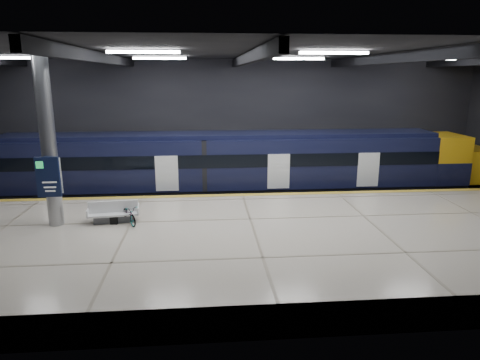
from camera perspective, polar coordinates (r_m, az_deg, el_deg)
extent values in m
plane|color=black|center=(19.65, 1.01, -7.28)|extent=(30.00, 30.00, 0.00)
cube|color=black|center=(26.48, -0.73, 7.16)|extent=(30.00, 0.10, 8.00)
cube|color=black|center=(10.85, 5.41, -2.69)|extent=(30.00, 0.10, 8.00)
cube|color=black|center=(18.35, 1.12, 16.72)|extent=(30.00, 16.00, 0.10)
cube|color=black|center=(18.70, -18.19, 15.24)|extent=(0.25, 16.00, 0.40)
cube|color=black|center=(18.34, 1.12, 15.94)|extent=(0.25, 16.00, 0.40)
cube|color=black|center=(19.88, 19.23, 15.04)|extent=(0.25, 16.00, 0.40)
cube|color=white|center=(16.39, -12.75, 16.32)|extent=(2.60, 0.18, 0.10)
cube|color=white|center=(16.97, 12.41, 16.24)|extent=(2.60, 0.18, 0.10)
cube|color=white|center=(24.04, -28.04, 14.19)|extent=(2.60, 0.18, 0.10)
cube|color=white|center=(22.35, -10.66, 15.67)|extent=(2.60, 0.18, 0.10)
cube|color=white|center=(22.78, 7.85, 15.73)|extent=(2.60, 0.18, 0.10)
cube|color=white|center=(25.23, 24.09, 14.50)|extent=(2.60, 0.18, 0.10)
cube|color=beige|center=(17.14, 1.88, -8.56)|extent=(30.00, 11.00, 1.10)
cube|color=gold|center=(21.90, 0.29, -1.99)|extent=(30.00, 0.40, 0.01)
cube|color=gray|center=(24.13, -0.14, -3.02)|extent=(30.00, 0.08, 0.16)
cube|color=gray|center=(25.50, -0.41, -2.09)|extent=(30.00, 0.08, 0.16)
cube|color=black|center=(24.63, -2.36, -1.54)|extent=(24.00, 2.58, 0.80)
cube|color=black|center=(24.22, -2.41, 2.51)|extent=(24.00, 2.80, 2.75)
cube|color=black|center=(23.98, -2.44, 6.01)|extent=(24.00, 2.30, 0.24)
cube|color=black|center=(22.79, -2.26, 2.49)|extent=(24.00, 0.04, 0.70)
cube|color=white|center=(23.23, 5.17, 1.16)|extent=(1.20, 0.05, 1.90)
cube|color=#EAA913|center=(27.96, 25.30, 2.71)|extent=(2.00, 2.80, 2.75)
cube|color=black|center=(28.08, 25.87, 3.06)|extent=(1.60, 2.38, 0.80)
cube|color=#595B60|center=(18.68, -16.43, -4.93)|extent=(1.65, 0.66, 0.30)
cube|color=white|center=(18.61, -16.48, -4.26)|extent=(2.08, 1.05, 0.08)
cube|color=white|center=(18.52, -16.54, -3.43)|extent=(2.00, 0.29, 0.50)
cube|color=white|center=(18.70, -19.56, -4.01)|extent=(0.15, 0.85, 0.30)
cube|color=white|center=(18.49, -13.41, -3.78)|extent=(0.15, 0.85, 0.30)
imported|color=#99999E|center=(18.24, -14.65, -4.45)|extent=(1.21, 1.57, 0.79)
cube|color=black|center=(18.42, -16.45, -5.11)|extent=(0.32, 0.22, 0.35)
cylinder|color=#9EA0A5|center=(18.45, -24.21, 4.75)|extent=(0.60, 0.60, 6.90)
cube|color=#0E1736|center=(18.30, -24.22, 0.37)|extent=(0.90, 0.12, 1.60)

